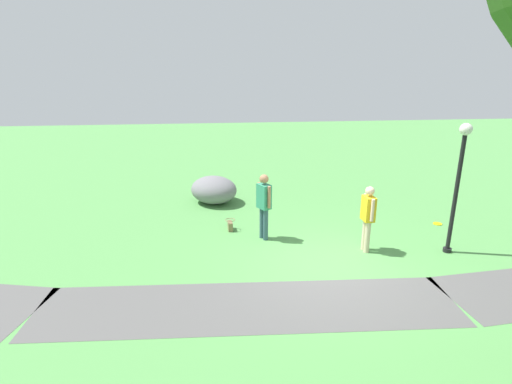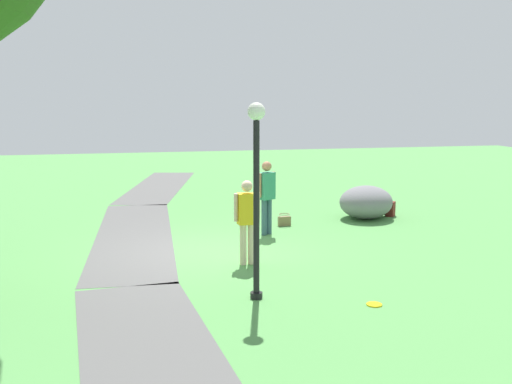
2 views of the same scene
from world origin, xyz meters
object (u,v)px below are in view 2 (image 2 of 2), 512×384
woman_with_handbag (267,192)px  frisbee_on_grass (374,304)px  man_near_boulder (247,216)px  backpack_by_boulder (390,209)px  lawn_boulder (366,202)px  handbag_on_grass (284,220)px  lamp_post (256,178)px

woman_with_handbag → frisbee_on_grass: size_ratio=7.08×
woman_with_handbag → man_near_boulder: woman_with_handbag is taller
man_near_boulder → backpack_by_boulder: bearing=-52.1°
lawn_boulder → handbag_on_grass: (-0.41, 2.41, -0.30)m
lawn_boulder → woman_with_handbag: 3.40m
man_near_boulder → handbag_on_grass: size_ratio=5.08×
lawn_boulder → handbag_on_grass: 2.47m
backpack_by_boulder → man_near_boulder: bearing=127.9°
lamp_post → frisbee_on_grass: lamp_post is taller
lamp_post → handbag_on_grass: size_ratio=9.69×
lawn_boulder → frisbee_on_grass: lawn_boulder is taller
frisbee_on_grass → woman_with_handbag: bearing=5.1°
lamp_post → lawn_boulder: lamp_post is taller
handbag_on_grass → lamp_post: bearing=159.5°
lawn_boulder → lamp_post: bearing=142.3°
lawn_boulder → woman_with_handbag: size_ratio=1.20×
backpack_by_boulder → frisbee_on_grass: (-6.53, 3.43, -0.18)m
lamp_post → woman_with_handbag: 4.67m
woman_with_handbag → backpack_by_boulder: bearing=-70.1°
lamp_post → lawn_boulder: size_ratio=1.49×
handbag_on_grass → frisbee_on_grass: handbag_on_grass is taller
lawn_boulder → man_near_boulder: 5.52m
lamp_post → man_near_boulder: bearing=-8.0°
lawn_boulder → frisbee_on_grass: bearing=157.5°
lamp_post → handbag_on_grass: (5.24, -1.96, -1.83)m
handbag_on_grass → backpack_by_boulder: bearing=-80.3°
lamp_post → handbag_on_grass: 5.89m
man_near_boulder → backpack_by_boulder: man_near_boulder is taller
man_near_boulder → handbag_on_grass: (3.25, -1.68, -0.82)m
lamp_post → backpack_by_boulder: (5.79, -5.16, -1.78)m
woman_with_handbag → backpack_by_boulder: woman_with_handbag is taller
man_near_boulder → frisbee_on_grass: 3.24m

